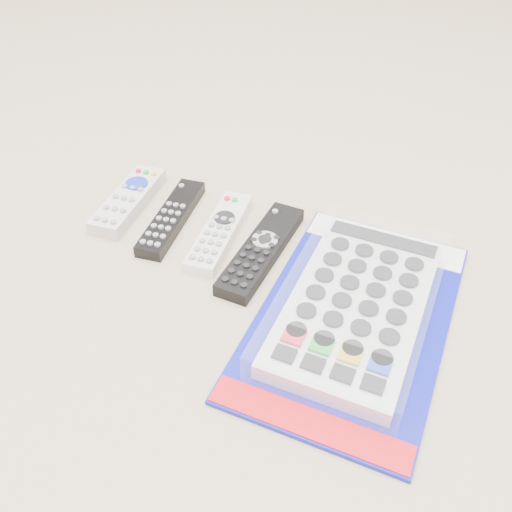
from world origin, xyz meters
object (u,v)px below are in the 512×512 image
at_px(remote_silver_dvd, 220,232).
at_px(jumbo_remote_packaged, 356,305).
at_px(remote_slim_black, 171,218).
at_px(remote_small_grey, 128,200).
at_px(remote_large_black, 261,250).

bearing_deg(remote_silver_dvd, jumbo_remote_packaged, -24.43).
bearing_deg(remote_slim_black, remote_small_grey, 166.07).
relative_size(remote_silver_dvd, jumbo_remote_packaged, 0.48).
bearing_deg(jumbo_remote_packaged, remote_silver_dvd, 162.12).
bearing_deg(remote_large_black, remote_silver_dvd, 170.60).
relative_size(remote_slim_black, remote_silver_dvd, 1.01).
distance_m(remote_small_grey, jumbo_remote_packaged, 0.39).
height_order(remote_slim_black, jumbo_remote_packaged, jumbo_remote_packaged).
height_order(remote_slim_black, remote_large_black, remote_large_black).
bearing_deg(jumbo_remote_packaged, remote_slim_black, 166.53).
relative_size(remote_small_grey, remote_slim_black, 0.93).
xyz_separation_m(remote_slim_black, remote_silver_dvd, (0.08, 0.00, 0.00)).
height_order(remote_slim_black, remote_silver_dvd, same).
bearing_deg(remote_silver_dvd, remote_large_black, -17.33).
relative_size(remote_small_grey, remote_large_black, 0.85).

